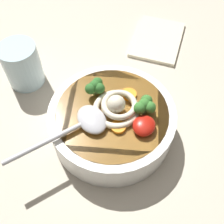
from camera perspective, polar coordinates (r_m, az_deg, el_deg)
The scene contains 11 objects.
table_slab at distance 54.25cm, azimuth 4.13°, elevation -2.66°, with size 133.67×133.67×3.35cm, color #BCB29E.
soup_bowl at distance 48.64cm, azimuth 0.00°, elevation -2.03°, with size 21.92×21.92×6.31cm.
noodle_pile at distance 45.38cm, azimuth 1.05°, elevation 1.09°, with size 8.68×8.51×3.49cm.
soup_spoon at distance 44.17cm, azimuth -5.82°, elevation -2.31°, with size 16.44×11.90×1.60cm.
chili_sauce_dollop at distance 43.87cm, azimuth 6.70°, elevation -2.83°, with size 4.01×3.61×1.81cm, color #B2190F.
broccoli_floret_beside_noodles at distance 44.80cm, azimuth 6.89°, elevation 1.39°, with size 3.96×3.40×3.13cm.
broccoli_floret_right at distance 47.15cm, azimuth -3.47°, elevation 5.32°, with size 3.70×3.19×2.93cm.
carrot_slice_extra_a at distance 48.04cm, azimuth 3.55°, elevation 3.67°, with size 2.67×2.67×0.57cm, color orange.
carrot_slice_rear at distance 44.10cm, azimuth 1.52°, elevation -3.22°, with size 2.43×2.43×0.64cm, color orange.
drinking_glass at distance 58.35cm, azimuth -18.22°, elevation 9.32°, with size 7.38×7.38×9.11cm, color silver.
folded_napkin at distance 68.32cm, azimuth 9.48°, elevation 14.75°, with size 14.98×10.76×0.80cm, color beige.
Camera 1 is at (-27.07, -9.58, 47.70)cm, focal length 43.81 mm.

